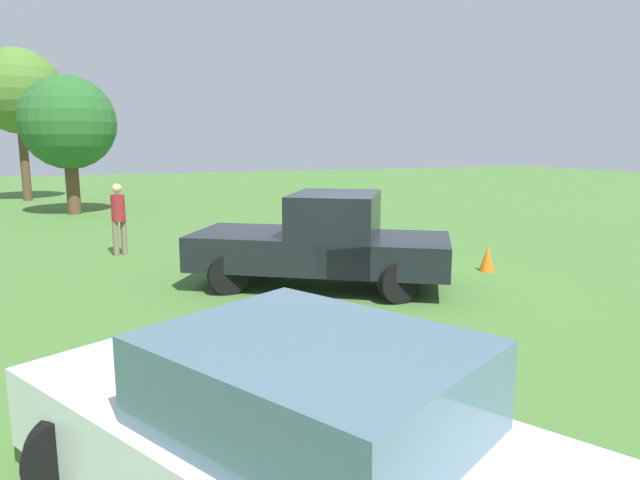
{
  "coord_description": "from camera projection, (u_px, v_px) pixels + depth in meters",
  "views": [
    {
      "loc": [
        -4.63,
        -9.7,
        2.75
      ],
      "look_at": [
        -0.68,
        0.02,
        0.9
      ],
      "focal_mm": 31.8,
      "sensor_mm": 36.0,
      "label": 1
    }
  ],
  "objects": [
    {
      "name": "ground_plane",
      "position": [
        353.0,
        283.0,
        11.04
      ],
      "size": [
        80.0,
        80.0,
        0.0
      ],
      "primitive_type": "plane",
      "color": "#477533"
    },
    {
      "name": "tree_back_left",
      "position": [
        18.0,
        92.0,
        25.39
      ],
      "size": [
        3.81,
        3.81,
        6.84
      ],
      "color": "brown",
      "rests_on": "ground_plane"
    },
    {
      "name": "pickup_truck",
      "position": [
        326.0,
        239.0,
        10.62
      ],
      "size": [
        5.07,
        4.23,
        1.79
      ],
      "rotation": [
        0.0,
        0.0,
        2.57
      ],
      "color": "black",
      "rests_on": "ground_plane"
    },
    {
      "name": "tree_far_center",
      "position": [
        68.0,
        123.0,
        20.87
      ],
      "size": [
        3.44,
        3.44,
        5.12
      ],
      "color": "brown",
      "rests_on": "ground_plane"
    },
    {
      "name": "traffic_cone",
      "position": [
        487.0,
        258.0,
        12.03
      ],
      "size": [
        0.32,
        0.32,
        0.55
      ],
      "primitive_type": "cone",
      "color": "orange",
      "rests_on": "ground_plane"
    },
    {
      "name": "sedan_near",
      "position": [
        294.0,
        443.0,
        3.87
      ],
      "size": [
        3.8,
        4.96,
        1.5
      ],
      "rotation": [
        0.0,
        0.0,
        2.06
      ],
      "color": "black",
      "rests_on": "ground_plane"
    },
    {
      "name": "person_bystander",
      "position": [
        118.0,
        215.0,
        13.57
      ],
      "size": [
        0.4,
        0.4,
        1.74
      ],
      "rotation": [
        0.0,
        0.0,
        1.87
      ],
      "color": "#7A6B51",
      "rests_on": "ground_plane"
    }
  ]
}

